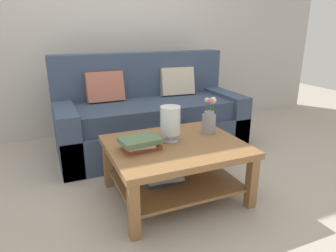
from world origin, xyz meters
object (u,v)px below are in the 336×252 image
glass_hurricane_vase (170,121)px  flower_pitcher (209,120)px  coffee_table (174,159)px  book_stack_main (140,143)px  couch (150,117)px

glass_hurricane_vase → flower_pitcher: size_ratio=0.90×
coffee_table → book_stack_main: book_stack_main is taller
glass_hurricane_vase → flower_pitcher: (0.38, 0.03, -0.05)m
couch → coffee_table: 1.11m
coffee_table → couch: bearing=80.3°
book_stack_main → glass_hurricane_vase: glass_hurricane_vase is taller
coffee_table → glass_hurricane_vase: bearing=91.8°
coffee_table → flower_pitcher: size_ratio=3.31×
couch → book_stack_main: (-0.47, -1.09, 0.15)m
couch → book_stack_main: bearing=-113.3°
couch → book_stack_main: 1.20m
coffee_table → book_stack_main: 0.34m
couch → glass_hurricane_vase: (-0.19, -1.01, 0.26)m
couch → book_stack_main: size_ratio=6.57×
couch → glass_hurricane_vase: bearing=-100.6°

